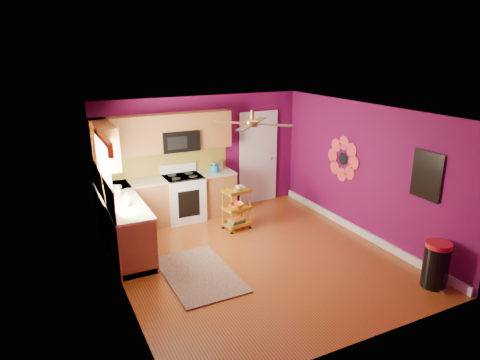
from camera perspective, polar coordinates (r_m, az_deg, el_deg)
ground at (r=7.46m, az=2.21°, el=-10.24°), size 5.00×5.00×0.00m
room_envelope at (r=6.87m, az=2.57°, el=1.96°), size 4.54×5.04×2.52m
lower_cabinets at (r=8.40m, az=-11.88°, el=-4.12°), size 2.81×2.31×0.94m
electric_range at (r=8.91m, az=-7.53°, el=-2.29°), size 0.76×0.66×1.13m
upper_cabinetry at (r=8.38m, az=-12.38°, el=5.54°), size 2.80×2.30×1.26m
left_window at (r=7.14m, az=-17.73°, el=2.58°), size 0.08×1.35×1.08m
panel_door at (r=9.74m, az=2.42°, el=2.88°), size 0.95×0.11×2.15m
right_wall_art at (r=7.94m, az=17.85°, el=1.82°), size 0.04×2.74×1.04m
ceiling_fan at (r=6.89m, az=1.64°, el=7.61°), size 1.01×1.01×0.26m
shag_rug at (r=6.97m, az=-5.51°, el=-12.36°), size 1.07×1.72×0.02m
rolling_cart at (r=8.37m, az=-0.44°, el=-3.60°), size 0.55×0.43×0.90m
trash_can at (r=7.11m, az=24.67°, el=-10.21°), size 0.49×0.49×0.72m
teal_kettle at (r=8.93m, az=-3.45°, el=1.51°), size 0.18×0.18×0.21m
toaster at (r=9.14m, az=-3.12°, el=1.92°), size 0.22×0.15×0.18m
soap_bottle_a at (r=7.37m, az=-14.87°, el=-2.40°), size 0.09×0.09×0.19m
soap_bottle_b at (r=7.88m, az=-15.97°, el=-1.33°), size 0.13×0.13×0.16m
counter_dish at (r=8.18m, az=-16.32°, el=-1.07°), size 0.24×0.24×0.06m
counter_cup at (r=7.29m, az=-14.86°, el=-3.07°), size 0.11×0.11×0.09m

